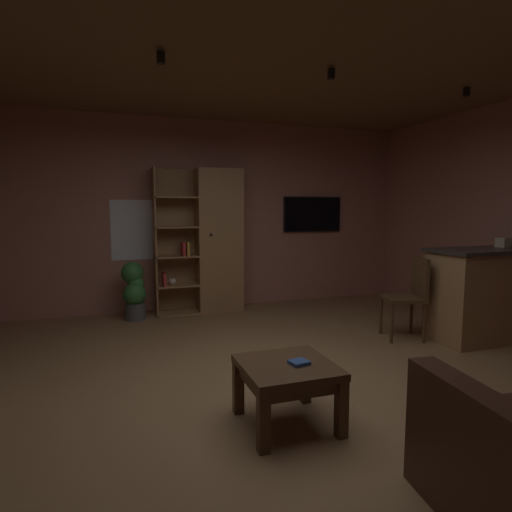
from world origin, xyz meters
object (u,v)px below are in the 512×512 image
Objects in this scene: bookshelf_cabinet at (213,242)px; kitchen_bar_counter at (490,294)px; table_book_0 at (299,362)px; dining_chair at (410,292)px; potted_floor_plant at (134,289)px; tissue_box at (503,242)px; wall_mounted_tv at (312,214)px; coffee_table at (287,376)px.

kitchen_bar_counter is (2.63, -2.33, -0.48)m from bookshelf_cabinet.
table_book_0 is (-2.84, -1.07, -0.08)m from kitchen_bar_counter.
dining_chair is (-0.84, 0.30, 0.01)m from kitchen_bar_counter.
dining_chair is 3.43m from potted_floor_plant.
tissue_box is 0.16× the size of potted_floor_plant.
potted_floor_plant is at bearing -170.20° from bookshelf_cabinet.
wall_mounted_tv reaches higher than tissue_box.
tissue_box is (2.86, -2.25, 0.08)m from bookshelf_cabinet.
dining_chair is (2.07, 1.33, 0.19)m from coffee_table.
table_book_0 is (-0.22, -3.40, -0.56)m from bookshelf_cabinet.
potted_floor_plant is (-0.90, 3.21, -0.03)m from table_book_0.
kitchen_bar_counter is 11.67× the size of tissue_box.
bookshelf_cabinet reaches higher than table_book_0.
kitchen_bar_counter is 3.10m from coffee_table.
dining_chair is at bearing 168.40° from tissue_box.
table_book_0 is 2.43m from dining_chair.
tissue_box is at bearing -27.35° from potted_floor_plant.
tissue_box is 0.20× the size of coffee_table.
coffee_table is (-0.29, -3.36, -0.66)m from bookshelf_cabinet.
coffee_table is 5.05× the size of table_book_0.
tissue_box is 3.35m from table_book_0.
bookshelf_cabinet reaches higher than dining_chair.
bookshelf_cabinet is 1.44× the size of kitchen_bar_counter.
wall_mounted_tv is at bearing 61.32° from coffee_table.
kitchen_bar_counter is 3.04m from table_book_0.
coffee_table is at bearing 150.46° from table_book_0.
kitchen_bar_counter is at bearing 20.65° from table_book_0.
coffee_table is at bearing -118.68° from wall_mounted_tv.
tissue_box is at bearing 20.50° from table_book_0.
kitchen_bar_counter is at bearing 19.52° from coffee_table.
table_book_0 is (-3.08, -1.15, -0.64)m from tissue_box.
table_book_0 is 4.18m from wall_mounted_tv.
coffee_table is at bearing -160.48° from kitchen_bar_counter.
coffee_table is 2.47m from dining_chair.
wall_mounted_tv is (-0.12, 2.24, 0.85)m from dining_chair.
table_book_0 is 0.13× the size of dining_chair.
bookshelf_cabinet is 16.84× the size of tissue_box.
kitchen_bar_counter reaches higher than potted_floor_plant.
table_book_0 is (0.07, -0.04, 0.10)m from coffee_table.
tissue_box reaches higher than dining_chair.
table_book_0 reaches higher than coffee_table.
bookshelf_cabinet is 16.73× the size of table_book_0.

